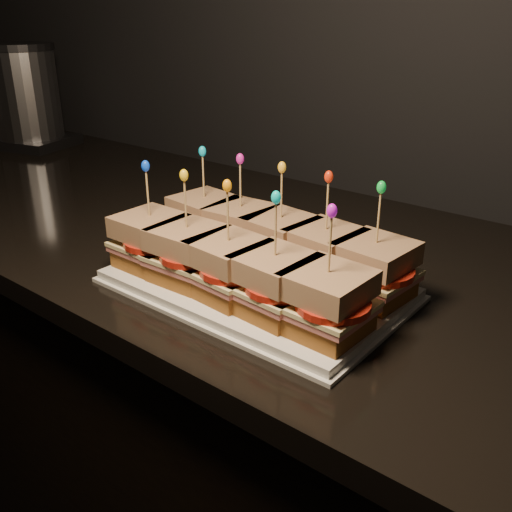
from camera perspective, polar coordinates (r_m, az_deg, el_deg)
The scene contains 78 objects.
cabinet at distance 1.33m, azimuth -3.10°, elevation -17.36°, with size 2.59×0.69×0.91m, color black.
granite_slab at distance 1.08m, azimuth -3.64°, elevation 1.92°, with size 2.63×0.73×0.04m, color black.
platter at distance 0.83m, azimuth 0.00°, elevation -2.91°, with size 0.41×0.25×0.02m, color white.
platter_rim at distance 0.83m, azimuth 0.00°, elevation -3.28°, with size 0.42×0.27×0.01m, color white.
sandwich_0_bread_bot at distance 0.95m, azimuth -5.07°, elevation 2.09°, with size 0.09×0.09×0.02m, color brown.
sandwich_0_ham at distance 0.95m, azimuth -5.10°, elevation 3.01°, with size 0.10×0.10×0.01m, color #C15A58.
sandwich_0_cheese at distance 0.95m, azimuth -5.12°, elevation 3.41°, with size 0.10×0.10×0.01m, color beige.
sandwich_0_tomato at distance 0.93m, azimuth -4.85°, elevation 3.58°, with size 0.09×0.09×0.01m, color red.
sandwich_0_bread_top at distance 0.94m, azimuth -5.18°, elevation 4.99°, with size 0.09×0.09×0.03m, color brown.
sandwich_0_pick at distance 0.92m, azimuth -5.28°, elevation 7.67°, with size 0.00×0.00×0.09m, color tan.
sandwich_0_frill at distance 0.91m, azimuth -5.39°, elevation 10.39°, with size 0.01×0.01×0.02m, color #0EA6BD.
sandwich_1_bread_bot at distance 0.91m, azimuth -1.51°, elevation 0.96°, with size 0.09×0.09×0.02m, color brown.
sandwich_1_ham at distance 0.90m, azimuth -1.52°, elevation 1.93°, with size 0.10×0.10×0.01m, color #C15A58.
sandwich_1_cheese at distance 0.90m, azimuth -1.52°, elevation 2.34°, with size 0.10×0.10×0.01m, color beige.
sandwich_1_tomato at distance 0.88m, azimuth -1.19°, elevation 2.51°, with size 0.09×0.09×0.01m, color red.
sandwich_1_bread_top at distance 0.89m, azimuth -1.54°, elevation 4.00°, with size 0.09×0.09×0.03m, color brown.
sandwich_1_pick at distance 0.87m, azimuth -1.57°, elevation 6.82°, with size 0.00×0.00×0.09m, color tan.
sandwich_1_frill at distance 0.86m, azimuth -1.61°, elevation 9.69°, with size 0.01×0.01×0.02m, color #D31B97.
sandwich_2_bread_bot at distance 0.86m, azimuth 2.44°, elevation -0.29°, with size 0.09×0.09×0.02m, color brown.
sandwich_2_ham at distance 0.86m, azimuth 2.46°, elevation 0.72°, with size 0.10×0.10×0.01m, color #C15A58.
sandwich_2_cheese at distance 0.85m, azimuth 2.46°, elevation 1.15°, with size 0.10×0.10×0.01m, color beige.
sandwich_2_tomato at distance 0.84m, azimuth 2.88°, elevation 1.31°, with size 0.09×0.09×0.01m, color red.
sandwich_2_bread_top at distance 0.84m, azimuth 2.50°, elevation 2.89°, with size 0.09×0.09×0.03m, color brown.
sandwich_2_pick at distance 0.83m, azimuth 2.55°, elevation 5.84°, with size 0.00×0.00×0.09m, color tan.
sandwich_2_frill at distance 0.81m, azimuth 2.61°, elevation 8.86°, with size 0.01×0.01×0.02m, color gold.
sandwich_3_bread_bot at distance 0.82m, azimuth 6.78°, elevation -1.67°, with size 0.09×0.09×0.02m, color brown.
sandwich_3_ham at distance 0.82m, azimuth 6.84°, elevation -0.62°, with size 0.10×0.10×0.01m, color #C15A58.
sandwich_3_cheese at distance 0.81m, azimuth 6.86°, elevation -0.17°, with size 0.10×0.10×0.01m, color beige.
sandwich_3_tomato at distance 0.80m, azimuth 7.38°, elevation -0.03°, with size 0.09×0.09×0.01m, color red.
sandwich_3_bread_top at distance 0.80m, azimuth 6.96°, elevation 1.64°, with size 0.09×0.09×0.03m, color brown.
sandwich_3_pick at distance 0.79m, azimuth 7.12°, elevation 4.72°, with size 0.00×0.00×0.09m, color tan.
sandwich_3_frill at distance 0.77m, azimuth 7.29°, elevation 7.88°, with size 0.01×0.01×0.02m, color red.
sandwich_4_bread_bot at distance 0.79m, azimuth 11.54°, elevation -3.16°, with size 0.09×0.09×0.02m, color brown.
sandwich_4_ham at distance 0.78m, azimuth 11.64°, elevation -2.08°, with size 0.10×0.10×0.01m, color #C15A58.
sandwich_4_cheese at distance 0.78m, azimuth 11.68°, elevation -1.62°, with size 0.10×0.10×0.01m, color beige.
sandwich_4_tomato at distance 0.77m, azimuth 12.31°, elevation -1.49°, with size 0.09×0.09×0.01m, color red.
sandwich_4_bread_top at distance 0.77m, azimuth 11.85°, elevation 0.25°, with size 0.09×0.09×0.03m, color brown.
sandwich_4_pick at distance 0.75m, azimuth 12.14°, elevation 3.44°, with size 0.00×0.00×0.09m, color tan.
sandwich_4_frill at distance 0.74m, azimuth 12.43°, elevation 6.73°, with size 0.01×0.01×0.02m, color green.
sandwich_5_bread_bot at distance 0.88m, azimuth -10.29°, elevation -0.10°, with size 0.09×0.09×0.02m, color brown.
sandwich_5_ham at distance 0.88m, azimuth -10.37°, elevation 0.89°, with size 0.10×0.10×0.01m, color #C15A58.
sandwich_5_cheese at distance 0.87m, azimuth -10.40°, elevation 1.31°, with size 0.10×0.10×0.01m, color beige.
sandwich_5_tomato at distance 0.86m, azimuth -10.21°, elevation 1.47°, with size 0.09×0.09×0.01m, color red.
sandwich_5_bread_top at distance 0.86m, azimuth -10.54°, elevation 3.01°, with size 0.09×0.09×0.03m, color brown.
sandwich_5_pick at distance 0.85m, azimuth -10.76°, elevation 5.89°, with size 0.00×0.00×0.09m, color tan.
sandwich_5_frill at distance 0.84m, azimuth -11.00°, elevation 8.83°, with size 0.01×0.01×0.02m, color blue.
sandwich_6_bread_bot at distance 0.83m, azimuth -6.73°, elevation -1.46°, with size 0.09×0.09×0.02m, color brown.
sandwich_6_ham at distance 0.82m, azimuth -6.78°, elevation -0.41°, with size 0.10×0.10×0.01m, color #C15A58.
sandwich_6_cheese at distance 0.82m, azimuth -6.81°, elevation 0.03°, with size 0.10×0.10×0.01m, color beige.
sandwich_6_tomato at distance 0.80m, azimuth -6.53°, elevation 0.18°, with size 0.09×0.09×0.01m, color red.
sandwich_6_bread_top at distance 0.81m, azimuth -6.90°, elevation 1.83°, with size 0.09×0.09×0.03m, color brown.
sandwich_6_pick at distance 0.79m, azimuth -7.06°, elevation 4.89°, with size 0.00×0.00×0.09m, color tan.
sandwich_6_frill at distance 0.78m, azimuth -7.22°, elevation 8.02°, with size 0.01×0.01×0.02m, color yellow.
sandwich_7_bread_bot at distance 0.78m, azimuth -2.70°, elevation -2.98°, with size 0.09×0.09×0.02m, color brown.
sandwich_7_ham at distance 0.77m, azimuth -2.72°, elevation -1.89°, with size 0.10×0.10×0.01m, color #C15A58.
sandwich_7_cheese at distance 0.77m, azimuth -2.73°, elevation -1.42°, with size 0.10×0.10×0.01m, color beige.
sandwich_7_tomato at distance 0.76m, azimuth -2.36°, elevation -1.30°, with size 0.09×0.09×0.01m, color red.
sandwich_7_bread_top at distance 0.76m, azimuth -2.77°, elevation 0.47°, with size 0.09×0.09×0.03m, color brown.
sandwich_7_pick at distance 0.74m, azimuth -2.84°, elevation 3.71°, with size 0.00×0.00×0.09m, color tan.
sandwich_7_frill at distance 0.73m, azimuth -2.91°, elevation 7.04°, with size 0.01×0.01×0.02m, color orange.
sandwich_8_bread_bot at distance 0.74m, azimuth 1.86°, elevation -4.69°, with size 0.09×0.09×0.02m, color brown.
sandwich_8_ham at distance 0.73m, azimuth 1.88°, elevation -3.55°, with size 0.10×0.10×0.01m, color #C15A58.
sandwich_8_cheese at distance 0.73m, azimuth 1.89°, elevation -3.05°, with size 0.10×0.10×0.01m, color beige.
sandwich_8_tomato at distance 0.71m, azimuth 2.37°, elevation -2.95°, with size 0.09×0.09×0.01m, color red.
sandwich_8_bread_top at distance 0.71m, azimuth 1.91°, elevation -1.07°, with size 0.09×0.09×0.03m, color brown.
sandwich_8_pick at distance 0.70m, azimuth 1.97°, elevation 2.34°, with size 0.00×0.00×0.09m, color tan.
sandwich_8_frill at distance 0.68m, azimuth 2.02°, elevation 5.88°, with size 0.01×0.01×0.02m, color #07C8BF.
sandwich_9_bread_bot at distance 0.70m, azimuth 6.98°, elevation -6.56°, with size 0.09×0.09×0.02m, color brown.
sandwich_9_ham at distance 0.69m, azimuth 7.05°, elevation -5.37°, with size 0.10×0.10×0.01m, color #C15A58.
sandwich_9_cheese at distance 0.69m, azimuth 7.08°, elevation -4.86°, with size 0.10×0.10×0.01m, color beige.
sandwich_9_tomato at distance 0.67m, azimuth 7.70°, elevation -4.79°, with size 0.09×0.09×0.01m, color red.
sandwich_9_bread_top at distance 0.67m, azimuth 7.19°, elevation -2.80°, with size 0.09×0.09×0.03m, color brown.
sandwich_9_pick at distance 0.66m, azimuth 7.39°, elevation 0.78°, with size 0.00×0.00×0.09m, color tan.
sandwich_9_frill at distance 0.64m, azimuth 7.60°, elevation 4.50°, with size 0.01×0.01×0.02m, color #CF16D5.
appliance_base at distance 1.85m, azimuth -21.43°, elevation 10.63°, with size 0.22×0.19×0.03m, color #262628.
appliance_body at distance 1.83m, azimuth -22.07°, elevation 14.73°, with size 0.19×0.19×0.24m, color silver.
appliance_lid at distance 1.82m, azimuth -22.72°, elevation 18.75°, with size 0.20×0.20×0.02m, color #262628.
appliance at distance 1.83m, azimuth -22.05°, elevation 14.58°, with size 0.22×0.19×0.29m, color silver, non-canonical shape.
Camera 1 is at (0.19, 0.91, 1.32)m, focal length 40.00 mm.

